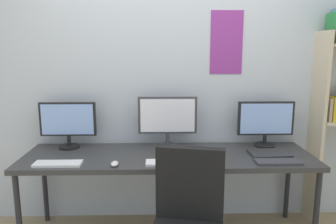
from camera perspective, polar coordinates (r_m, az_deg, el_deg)
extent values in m
cube|color=silver|center=(3.04, -0.18, 5.22)|extent=(4.78, 0.10, 2.60)
cube|color=#8C338C|center=(3.03, 10.14, 11.82)|extent=(0.29, 0.01, 0.56)
cube|color=#333333|center=(2.75, 0.03, -7.80)|extent=(2.38, 0.68, 0.04)
cylinder|color=#262628|center=(2.84, -24.57, -16.29)|extent=(0.04, 0.04, 0.70)
cylinder|color=#262628|center=(2.89, 24.40, -15.75)|extent=(0.04, 0.04, 0.70)
cylinder|color=#262628|center=(3.33, -20.63, -11.90)|extent=(0.04, 0.04, 0.70)
cylinder|color=#262628|center=(3.37, 20.09, -11.55)|extent=(0.04, 0.04, 0.70)
cube|color=beige|center=(3.24, 24.38, -2.96)|extent=(0.03, 0.28, 1.76)
cube|color=tan|center=(3.23, 25.65, 0.54)|extent=(0.03, 0.22, 0.20)
cube|color=gold|center=(3.26, 26.43, 0.59)|extent=(0.05, 0.22, 0.21)
cube|color=gray|center=(3.28, 27.23, 0.61)|extent=(0.03, 0.22, 0.21)
cube|color=#287F3D|center=(3.19, 26.93, 12.88)|extent=(0.05, 0.22, 0.26)
cube|color=black|center=(2.17, 3.84, -12.25)|extent=(0.44, 0.16, 0.48)
cylinder|color=black|center=(3.05, -16.80, -5.80)|extent=(0.18, 0.18, 0.02)
cylinder|color=black|center=(3.03, -16.86, -4.79)|extent=(0.03, 0.03, 0.09)
cube|color=black|center=(2.99, -17.04, -1.19)|extent=(0.49, 0.03, 0.30)
cube|color=#8CB2F2|center=(2.97, -17.13, -1.25)|extent=(0.45, 0.01, 0.27)
cylinder|color=#38383D|center=(2.94, -0.08, -5.93)|extent=(0.18, 0.18, 0.02)
cylinder|color=#38383D|center=(2.92, -0.08, -4.74)|extent=(0.03, 0.03, 0.11)
cube|color=#38383D|center=(2.87, -0.08, -0.56)|extent=(0.52, 0.03, 0.32)
cube|color=white|center=(2.86, -0.07, -0.63)|extent=(0.48, 0.01, 0.29)
cylinder|color=black|center=(3.08, 16.43, -5.57)|extent=(0.18, 0.18, 0.02)
cylinder|color=black|center=(3.07, 16.48, -4.61)|extent=(0.03, 0.03, 0.09)
cube|color=black|center=(3.03, 16.65, -1.06)|extent=(0.50, 0.03, 0.30)
cube|color=#8CB2F2|center=(3.01, 16.75, -1.12)|extent=(0.46, 0.01, 0.27)
cube|color=silver|center=(2.64, -18.63, -8.53)|extent=(0.36, 0.13, 0.02)
cube|color=silver|center=(2.52, 0.16, -8.83)|extent=(0.35, 0.13, 0.02)
cube|color=#38383D|center=(2.68, 18.63, -8.22)|extent=(0.35, 0.13, 0.02)
ellipsoid|color=silver|center=(2.52, -9.28, -8.87)|extent=(0.06, 0.10, 0.03)
cube|color=#2D2D2D|center=(2.85, 17.20, -6.93)|extent=(0.33, 0.24, 0.02)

